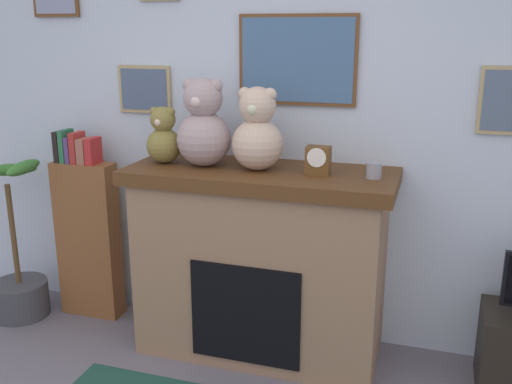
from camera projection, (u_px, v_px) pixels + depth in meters
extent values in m
cube|color=silver|center=(278.00, 134.00, 3.63)|extent=(5.20, 0.12, 2.60)
cube|color=brown|center=(297.00, 60.00, 3.40)|extent=(0.71, 0.02, 0.52)
cube|color=#44668C|center=(297.00, 60.00, 3.39)|extent=(0.67, 0.00, 0.48)
cube|color=tan|center=(145.00, 89.00, 3.75)|extent=(0.36, 0.02, 0.30)
cube|color=#4B5C77|center=(144.00, 90.00, 3.74)|extent=(0.32, 0.00, 0.26)
cube|color=tan|center=(510.00, 101.00, 3.11)|extent=(0.31, 0.02, 0.37)
cube|color=slate|center=(510.00, 101.00, 3.10)|extent=(0.27, 0.00, 0.33)
cube|color=#936D50|center=(261.00, 268.00, 3.51)|extent=(1.43, 0.60, 1.07)
cube|color=#543117|center=(262.00, 176.00, 3.35)|extent=(1.55, 0.66, 0.08)
cube|color=black|center=(245.00, 315.00, 3.27)|extent=(0.64, 0.02, 0.59)
cube|color=brown|center=(89.00, 240.00, 3.97)|extent=(0.42, 0.16, 1.08)
cube|color=black|center=(61.00, 146.00, 3.84)|extent=(0.04, 0.13, 0.20)
cube|color=#296B41|center=(66.00, 146.00, 3.82)|extent=(0.04, 0.13, 0.21)
cube|color=#523A70|center=(72.00, 149.00, 3.82)|extent=(0.03, 0.13, 0.17)
cube|color=#A82B27|center=(78.00, 148.00, 3.80)|extent=(0.04, 0.13, 0.20)
cube|color=#9C5D48|center=(85.00, 151.00, 3.79)|extent=(0.06, 0.13, 0.17)
cube|color=red|center=(93.00, 151.00, 3.77)|extent=(0.05, 0.13, 0.17)
cylinder|color=#3F3F44|center=(21.00, 298.00, 4.04)|extent=(0.38, 0.38, 0.24)
cylinder|color=brown|center=(13.00, 235.00, 3.91)|extent=(0.04, 0.04, 0.70)
ellipsoid|color=#3B7B30|center=(24.00, 168.00, 3.76)|extent=(0.15, 0.37, 0.08)
ellipsoid|color=#367027|center=(10.00, 170.00, 3.99)|extent=(0.35, 0.29, 0.08)
cylinder|color=gray|center=(374.00, 170.00, 3.12)|extent=(0.08, 0.08, 0.09)
cube|color=brown|center=(318.00, 160.00, 3.20)|extent=(0.13, 0.09, 0.16)
cylinder|color=white|center=(316.00, 158.00, 3.15)|extent=(0.11, 0.01, 0.11)
sphere|color=olive|center=(164.00, 146.00, 3.47)|extent=(0.21, 0.21, 0.21)
sphere|color=olive|center=(163.00, 119.00, 3.43)|extent=(0.15, 0.15, 0.15)
sphere|color=olive|center=(154.00, 111.00, 3.43)|extent=(0.05, 0.05, 0.05)
sphere|color=olive|center=(171.00, 112.00, 3.40)|extent=(0.05, 0.05, 0.05)
sphere|color=beige|center=(158.00, 122.00, 3.37)|extent=(0.05, 0.05, 0.05)
sphere|color=#A8908F|center=(204.00, 139.00, 3.38)|extent=(0.32, 0.32, 0.32)
sphere|color=#A8908F|center=(203.00, 98.00, 3.31)|extent=(0.23, 0.23, 0.23)
sphere|color=#A8908F|center=(190.00, 85.00, 3.32)|extent=(0.08, 0.08, 0.08)
sphere|color=#A8908F|center=(216.00, 86.00, 3.27)|extent=(0.08, 0.08, 0.08)
sphere|color=beige|center=(197.00, 102.00, 3.23)|extent=(0.07, 0.07, 0.07)
sphere|color=#CDB096|center=(257.00, 144.00, 3.29)|extent=(0.29, 0.29, 0.29)
sphere|color=#CDB096|center=(257.00, 106.00, 3.23)|extent=(0.21, 0.21, 0.21)
sphere|color=#CDB096|center=(245.00, 94.00, 3.23)|extent=(0.07, 0.07, 0.07)
sphere|color=#CDB096|center=(270.00, 95.00, 3.19)|extent=(0.07, 0.07, 0.07)
sphere|color=beige|center=(253.00, 109.00, 3.15)|extent=(0.06, 0.06, 0.06)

